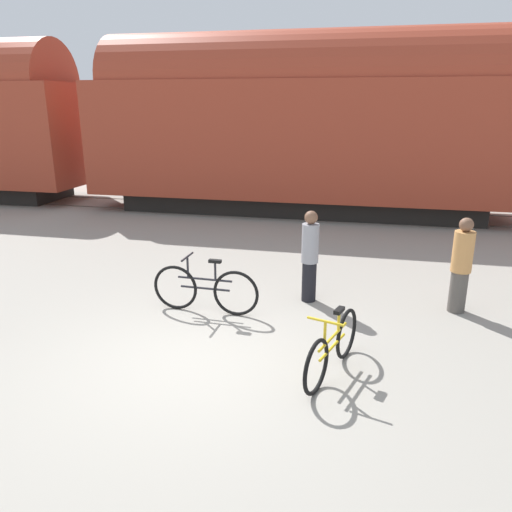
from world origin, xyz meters
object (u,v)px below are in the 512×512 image
(freight_train, at_px, (300,120))
(bicycle_black, at_px, (205,289))
(person_in_grey, at_px, (310,256))
(bicycle_yellow, at_px, (332,348))
(person_in_tan, at_px, (461,265))

(freight_train, height_order, bicycle_black, freight_train)
(bicycle_black, height_order, person_in_grey, person_in_grey)
(freight_train, distance_m, bicycle_yellow, 9.91)
(freight_train, relative_size, person_in_grey, 25.36)
(freight_train, bearing_deg, person_in_grey, -80.48)
(freight_train, xyz_separation_m, bicycle_yellow, (1.76, -9.45, -2.38))
(person_in_grey, bearing_deg, bicycle_yellow, -106.03)
(bicycle_black, height_order, bicycle_yellow, bicycle_black)
(bicycle_black, relative_size, bicycle_yellow, 1.10)
(bicycle_yellow, bearing_deg, freight_train, 100.55)
(bicycle_yellow, height_order, person_in_grey, person_in_grey)
(freight_train, distance_m, person_in_tan, 8.14)
(bicycle_yellow, bearing_deg, person_in_tan, 52.70)
(person_in_tan, height_order, person_in_grey, person_in_grey)
(person_in_grey, bearing_deg, person_in_tan, -28.07)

